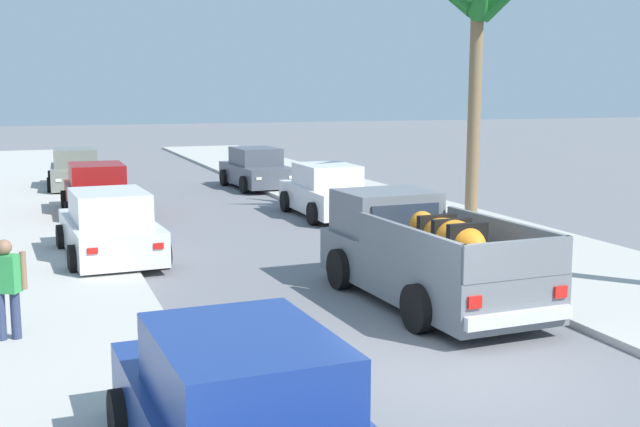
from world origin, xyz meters
TOP-DOWN VIEW (x-y plane):
  - ground_plane at (0.00, 0.00)m, footprint 160.00×160.00m
  - sidewalk_left at (-5.41, 12.00)m, footprint 4.89×60.00m
  - sidewalk_right at (5.41, 12.00)m, footprint 4.89×60.00m
  - curb_left at (-4.36, 12.00)m, footprint 0.16×60.00m
  - curb_right at (4.36, 12.00)m, footprint 0.16×60.00m
  - pickup_truck at (1.50, 3.27)m, footprint 2.39×5.29m
  - car_left_near at (3.28, 12.79)m, footprint 2.05×4.27m
  - car_right_near at (-3.36, 21.90)m, footprint 2.13×4.31m
  - car_left_mid at (-3.18, -2.20)m, footprint 2.16×4.32m
  - car_right_mid at (-3.35, 8.67)m, footprint 2.19×4.33m
  - car_left_far at (-3.09, 15.28)m, footprint 2.03×4.26m
  - car_right_far at (3.12, 20.10)m, footprint 2.18×4.33m
  - palm_tree_left_mid at (6.86, 10.72)m, footprint 3.73×3.94m
  - pedestrian at (-5.31, 3.02)m, footprint 0.57×0.38m

SIDE VIEW (x-z plane):
  - ground_plane at x=0.00m, z-range 0.00..0.00m
  - curb_left at x=-4.36m, z-range 0.00..0.10m
  - curb_right at x=4.36m, z-range 0.00..0.10m
  - sidewalk_left at x=-5.41m, z-range 0.00..0.12m
  - sidewalk_right at x=5.41m, z-range 0.00..0.12m
  - car_left_near at x=3.28m, z-range -0.06..1.48m
  - car_right_near at x=-3.36m, z-range -0.06..1.48m
  - car_left_mid at x=-3.18m, z-range -0.06..1.48m
  - car_right_mid at x=-3.35m, z-range -0.06..1.48m
  - car_left_far at x=-3.09m, z-range -0.06..1.48m
  - car_right_far at x=3.12m, z-range -0.06..1.48m
  - pickup_truck at x=1.50m, z-range -0.09..1.71m
  - pedestrian at x=-5.31m, z-range 0.12..1.71m
  - palm_tree_left_mid at x=6.86m, z-range 2.32..9.48m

